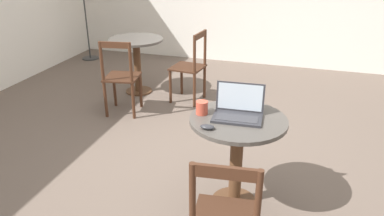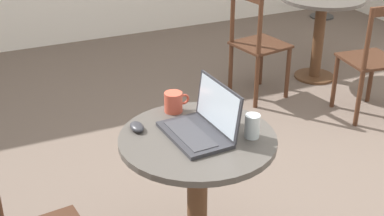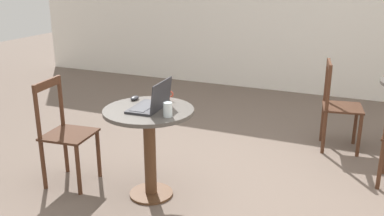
{
  "view_description": "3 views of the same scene",
  "coord_description": "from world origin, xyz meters",
  "px_view_note": "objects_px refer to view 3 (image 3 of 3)",
  "views": [
    {
      "loc": [
        -3.05,
        -0.83,
        1.93
      ],
      "look_at": [
        -0.23,
        0.05,
        0.61
      ],
      "focal_mm": 35.0,
      "sensor_mm": 36.0,
      "label": 1
    },
    {
      "loc": [
        -1.5,
        -2.31,
        1.94
      ],
      "look_at": [
        -0.48,
        -0.08,
        0.71
      ],
      "focal_mm": 50.0,
      "sensor_mm": 36.0,
      "label": 2
    },
    {
      "loc": [
        0.96,
        -3.2,
        1.79
      ],
      "look_at": [
        -0.43,
        0.01,
        0.65
      ],
      "focal_mm": 40.0,
      "sensor_mm": 36.0,
      "label": 3
    }
  ],
  "objects_px": {
    "cafe_table_near": "(149,132)",
    "drinking_glass": "(168,110)",
    "chair_near_left": "(65,134)",
    "chair_mid_left": "(338,107)",
    "laptop": "(152,103)",
    "mouse": "(135,98)",
    "mug": "(165,94)"
  },
  "relations": [
    {
      "from": "laptop",
      "to": "mouse",
      "type": "xyz_separation_m",
      "value": [
        -0.25,
        0.16,
        -0.03
      ]
    },
    {
      "from": "drinking_glass",
      "to": "laptop",
      "type": "bearing_deg",
      "value": 150.16
    },
    {
      "from": "chair_near_left",
      "to": "mouse",
      "type": "height_order",
      "value": "chair_near_left"
    },
    {
      "from": "chair_near_left",
      "to": "laptop",
      "type": "height_order",
      "value": "laptop"
    },
    {
      "from": "chair_mid_left",
      "to": "mug",
      "type": "bearing_deg",
      "value": -133.67
    },
    {
      "from": "laptop",
      "to": "mug",
      "type": "height_order",
      "value": "laptop"
    },
    {
      "from": "mouse",
      "to": "mug",
      "type": "bearing_deg",
      "value": 24.4
    },
    {
      "from": "mouse",
      "to": "cafe_table_near",
      "type": "bearing_deg",
      "value": -37.46
    },
    {
      "from": "laptop",
      "to": "drinking_glass",
      "type": "distance_m",
      "value": 0.22
    },
    {
      "from": "laptop",
      "to": "chair_mid_left",
      "type": "bearing_deg",
      "value": 51.95
    },
    {
      "from": "chair_near_left",
      "to": "mouse",
      "type": "xyz_separation_m",
      "value": [
        0.55,
        0.26,
        0.31
      ]
    },
    {
      "from": "mug",
      "to": "drinking_glass",
      "type": "bearing_deg",
      "value": -60.01
    },
    {
      "from": "cafe_table_near",
      "to": "drinking_glass",
      "type": "distance_m",
      "value": 0.35
    },
    {
      "from": "cafe_table_near",
      "to": "chair_near_left",
      "type": "bearing_deg",
      "value": -173.65
    },
    {
      "from": "chair_mid_left",
      "to": "chair_near_left",
      "type": "bearing_deg",
      "value": -140.33
    },
    {
      "from": "cafe_table_near",
      "to": "mug",
      "type": "bearing_deg",
      "value": 89.64
    },
    {
      "from": "laptop",
      "to": "mouse",
      "type": "relative_size",
      "value": 3.69
    },
    {
      "from": "mouse",
      "to": "drinking_glass",
      "type": "xyz_separation_m",
      "value": [
        0.45,
        -0.28,
        0.04
      ]
    },
    {
      "from": "chair_mid_left",
      "to": "mug",
      "type": "height_order",
      "value": "chair_mid_left"
    },
    {
      "from": "chair_near_left",
      "to": "laptop",
      "type": "distance_m",
      "value": 0.88
    },
    {
      "from": "chair_near_left",
      "to": "chair_mid_left",
      "type": "relative_size",
      "value": 1.0
    },
    {
      "from": "chair_near_left",
      "to": "drinking_glass",
      "type": "height_order",
      "value": "chair_near_left"
    },
    {
      "from": "cafe_table_near",
      "to": "drinking_glass",
      "type": "height_order",
      "value": "drinking_glass"
    },
    {
      "from": "mouse",
      "to": "mug",
      "type": "height_order",
      "value": "mug"
    },
    {
      "from": "mug",
      "to": "mouse",
      "type": "bearing_deg",
      "value": -155.6
    },
    {
      "from": "chair_near_left",
      "to": "mouse",
      "type": "relative_size",
      "value": 9.19
    },
    {
      "from": "cafe_table_near",
      "to": "chair_near_left",
      "type": "xyz_separation_m",
      "value": [
        -0.78,
        -0.09,
        -0.11
      ]
    },
    {
      "from": "cafe_table_near",
      "to": "chair_near_left",
      "type": "height_order",
      "value": "chair_near_left"
    },
    {
      "from": "cafe_table_near",
      "to": "drinking_glass",
      "type": "bearing_deg",
      "value": -24.8
    },
    {
      "from": "mouse",
      "to": "mug",
      "type": "xyz_separation_m",
      "value": [
        0.23,
        0.1,
        0.03
      ]
    },
    {
      "from": "chair_near_left",
      "to": "mug",
      "type": "relative_size",
      "value": 7.11
    },
    {
      "from": "cafe_table_near",
      "to": "mouse",
      "type": "xyz_separation_m",
      "value": [
        -0.23,
        0.17,
        0.21
      ]
    }
  ]
}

